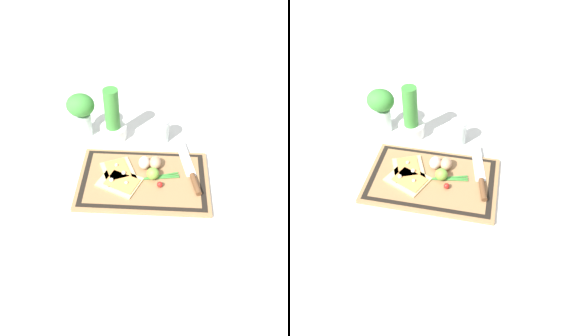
% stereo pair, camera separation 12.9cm
% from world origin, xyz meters
% --- Properties ---
extents(ground_plane, '(6.00, 6.00, 0.00)m').
position_xyz_m(ground_plane, '(0.00, 0.00, 0.00)').
color(ground_plane, silver).
extents(cutting_board, '(0.51, 0.33, 0.02)m').
position_xyz_m(cutting_board, '(0.00, 0.00, 0.01)').
color(cutting_board, '#997047').
rests_on(cutting_board, ground_plane).
extents(pizza_slice_near, '(0.19, 0.17, 0.02)m').
position_xyz_m(pizza_slice_near, '(-0.09, -0.03, 0.02)').
color(pizza_slice_near, '#DBBC7F').
rests_on(pizza_slice_near, cutting_board).
extents(pizza_slice_far, '(0.16, 0.17, 0.02)m').
position_xyz_m(pizza_slice_far, '(-0.10, 0.03, 0.02)').
color(pizza_slice_far, '#DBBC7F').
rests_on(pizza_slice_far, cutting_board).
extents(knife, '(0.10, 0.31, 0.02)m').
position_xyz_m(knife, '(0.19, 0.02, 0.03)').
color(knife, silver).
rests_on(knife, cutting_board).
extents(egg_brown, '(0.05, 0.06, 0.05)m').
position_xyz_m(egg_brown, '(0.04, 0.07, 0.04)').
color(egg_brown, tan).
rests_on(egg_brown, cutting_board).
extents(egg_pink, '(0.05, 0.06, 0.05)m').
position_xyz_m(egg_pink, '(-0.00, 0.07, 0.04)').
color(egg_pink, beige).
rests_on(egg_pink, cutting_board).
extents(lime, '(0.05, 0.05, 0.05)m').
position_xyz_m(lime, '(0.04, 0.01, 0.04)').
color(lime, '#70A838').
rests_on(lime, cutting_board).
extents(cherry_tomato_red, '(0.02, 0.02, 0.02)m').
position_xyz_m(cherry_tomato_red, '(0.06, -0.04, 0.03)').
color(cherry_tomato_red, red).
rests_on(cherry_tomato_red, cutting_board).
extents(scallion_bunch, '(0.30, 0.09, 0.01)m').
position_xyz_m(scallion_bunch, '(-0.01, -0.01, 0.02)').
color(scallion_bunch, '#388433').
rests_on(scallion_bunch, cutting_board).
extents(herb_pot, '(0.12, 0.12, 0.24)m').
position_xyz_m(herb_pot, '(-0.15, 0.27, 0.09)').
color(herb_pot, white).
rests_on(herb_pot, ground_plane).
extents(sauce_jar, '(0.07, 0.07, 0.11)m').
position_xyz_m(sauce_jar, '(0.06, 0.26, 0.05)').
color(sauce_jar, silver).
rests_on(sauce_jar, ground_plane).
extents(herb_glass, '(0.12, 0.11, 0.20)m').
position_xyz_m(herb_glass, '(-0.28, 0.28, 0.12)').
color(herb_glass, silver).
rests_on(herb_glass, ground_plane).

